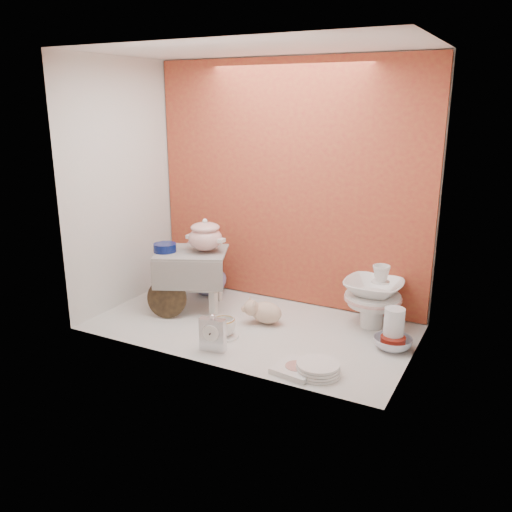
{
  "coord_description": "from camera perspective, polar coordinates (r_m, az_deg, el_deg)",
  "views": [
    {
      "loc": [
        1.33,
        -2.49,
        1.25
      ],
      "look_at": [
        0.02,
        0.02,
        0.42
      ],
      "focal_mm": 37.47,
      "sensor_mm": 36.0,
      "label": 1
    }
  ],
  "objects": [
    {
      "name": "niche_shell",
      "position": [
        3.01,
        1.09,
        10.19
      ],
      "size": [
        1.86,
        1.03,
        1.53
      ],
      "color": "#B35B2C",
      "rests_on": "ground"
    },
    {
      "name": "soup_tureen",
      "position": [
        3.24,
        -5.43,
        2.24
      ],
      "size": [
        0.26,
        0.26,
        0.21
      ],
      "primitive_type": null,
      "rotation": [
        0.0,
        0.0,
        0.04
      ],
      "color": "white",
      "rests_on": "step_stool"
    },
    {
      "name": "porcelain_tower",
      "position": [
        3.1,
        12.38,
        -4.14
      ],
      "size": [
        0.34,
        0.34,
        0.37
      ],
      "primitive_type": null,
      "rotation": [
        0.0,
        0.0,
        -0.04
      ],
      "color": "white",
      "rests_on": "ground"
    },
    {
      "name": "cobalt_bowl",
      "position": [
        3.29,
        -9.7,
        0.89
      ],
      "size": [
        0.16,
        0.16,
        0.05
      ],
      "primitive_type": "cylinder",
      "rotation": [
        0.0,
        0.0,
        0.16
      ],
      "color": "#0B1653",
      "rests_on": "step_stool"
    },
    {
      "name": "mantel_clock",
      "position": [
        2.78,
        -4.65,
        -8.19
      ],
      "size": [
        0.14,
        0.07,
        0.2
      ],
      "primitive_type": "cube",
      "rotation": [
        0.0,
        0.0,
        0.16
      ],
      "color": "silver",
      "rests_on": "ground"
    },
    {
      "name": "lacquer_tray",
      "position": [
        3.22,
        -9.49,
        -4.47
      ],
      "size": [
        0.25,
        0.14,
        0.24
      ],
      "primitive_type": null,
      "rotation": [
        0.0,
        0.0,
        0.33
      ],
      "color": "black",
      "rests_on": "ground"
    },
    {
      "name": "teacup_saucer",
      "position": [
        2.97,
        -3.42,
        -8.52
      ],
      "size": [
        0.17,
        0.17,
        0.01
      ],
      "primitive_type": "cylinder",
      "rotation": [
        0.0,
        0.0,
        -0.07
      ],
      "color": "white",
      "rests_on": "ground"
    },
    {
      "name": "lattice_dish",
      "position": [
        2.62,
        4.33,
        -11.91
      ],
      "size": [
        0.22,
        0.22,
        0.03
      ],
      "primitive_type": "cube",
      "rotation": [
        0.0,
        0.0,
        -0.14
      ],
      "color": "white",
      "rests_on": "ground"
    },
    {
      "name": "dinner_plate_stack",
      "position": [
        2.6,
        6.63,
        -11.83
      ],
      "size": [
        0.29,
        0.29,
        0.06
      ],
      "primitive_type": "cylinder",
      "rotation": [
        0.0,
        0.0,
        0.43
      ],
      "color": "white",
      "rests_on": "ground"
    },
    {
      "name": "plush_pig",
      "position": [
        3.11,
        1.12,
        -6.02
      ],
      "size": [
        0.26,
        0.2,
        0.14
      ],
      "primitive_type": "ellipsoid",
      "rotation": [
        0.0,
        0.0,
        0.15
      ],
      "color": "#CAA98E",
      "rests_on": "ground"
    },
    {
      "name": "floral_platter",
      "position": [
        3.7,
        -5.91,
        -0.67
      ],
      "size": [
        0.35,
        0.11,
        0.35
      ],
      "primitive_type": null,
      "rotation": [
        0.0,
        0.0,
        -0.16
      ],
      "color": "white",
      "rests_on": "ground"
    },
    {
      "name": "gold_rim_teacup",
      "position": [
        2.95,
        -3.44,
        -7.55
      ],
      "size": [
        0.15,
        0.15,
        0.1
      ],
      "primitive_type": "imported",
      "rotation": [
        0.0,
        0.0,
        0.24
      ],
      "color": "white",
      "rests_on": "teacup_saucer"
    },
    {
      "name": "crystal_bowl",
      "position": [
        2.91,
        14.39,
        -9.01
      ],
      "size": [
        0.21,
        0.21,
        0.06
      ],
      "primitive_type": "imported",
      "rotation": [
        0.0,
        0.0,
        -0.02
      ],
      "color": "silver",
      "rests_on": "ground"
    },
    {
      "name": "blue_white_vase",
      "position": [
        3.58,
        -5.1,
        -2.06
      ],
      "size": [
        0.25,
        0.25,
        0.25
      ],
      "primitive_type": "imported",
      "rotation": [
        0.0,
        0.0,
        -0.05
      ],
      "color": "silver",
      "rests_on": "ground"
    },
    {
      "name": "clear_glass_vase",
      "position": [
        2.91,
        14.49,
        -7.42
      ],
      "size": [
        0.12,
        0.12,
        0.21
      ],
      "primitive_type": "cylinder",
      "rotation": [
        0.0,
        0.0,
        0.1
      ],
      "color": "silver",
      "rests_on": "ground"
    },
    {
      "name": "ground",
      "position": [
        3.09,
        -0.5,
        -7.53
      ],
      "size": [
        1.8,
        1.8,
        0.0
      ],
      "primitive_type": "plane",
      "color": "silver",
      "rests_on": "ground"
    },
    {
      "name": "step_stool",
      "position": [
        3.34,
        -6.78,
        -2.47
      ],
      "size": [
        0.53,
        0.5,
        0.36
      ],
      "primitive_type": null,
      "rotation": [
        0.0,
        0.0,
        0.43
      ],
      "color": "silver",
      "rests_on": "ground"
    }
  ]
}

